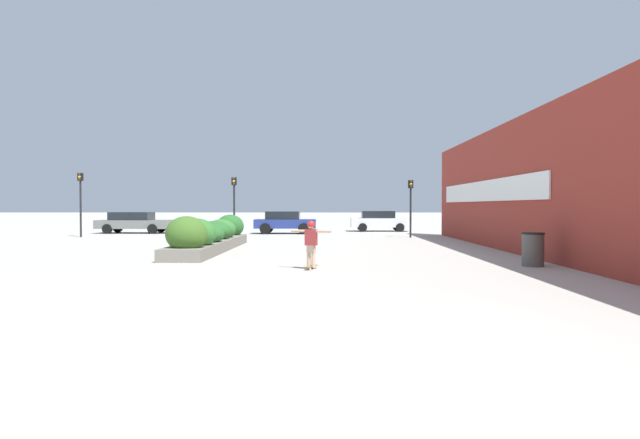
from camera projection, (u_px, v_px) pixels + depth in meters
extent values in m
plane|color=#ADA89E|center=(330.00, 343.00, 7.46)|extent=(300.00, 300.00, 0.00)
cube|color=maroon|center=(541.00, 184.00, 19.42)|extent=(0.60, 31.22, 5.07)
cube|color=white|center=(483.00, 191.00, 25.54)|extent=(0.06, 15.55, 0.91)
cube|color=slate|center=(211.00, 245.00, 22.86)|extent=(1.46, 10.01, 0.41)
ellipsoid|color=#3D6623|center=(187.00, 234.00, 18.92)|extent=(1.40, 1.26, 1.20)
ellipsoid|color=#33702D|center=(196.00, 234.00, 20.22)|extent=(1.46, 1.50, 1.08)
ellipsoid|color=#286028|center=(208.00, 234.00, 21.93)|extent=(1.25, 1.34, 0.76)
ellipsoid|color=#286028|center=(214.00, 231.00, 23.91)|extent=(1.47, 1.53, 0.87)
ellipsoid|color=#33702D|center=(221.00, 230.00, 25.12)|extent=(1.28, 1.23, 0.92)
ellipsoid|color=#286028|center=(230.00, 226.00, 27.28)|extent=(1.31, 1.35, 1.11)
cube|color=olive|center=(311.00, 266.00, 16.11)|extent=(0.38, 0.72, 0.01)
cylinder|color=beige|center=(312.00, 267.00, 16.37)|extent=(0.06, 0.07, 0.06)
cylinder|color=beige|center=(316.00, 267.00, 16.32)|extent=(0.06, 0.07, 0.06)
cylinder|color=beige|center=(306.00, 269.00, 15.90)|extent=(0.06, 0.07, 0.06)
cylinder|color=beige|center=(310.00, 269.00, 15.85)|extent=(0.06, 0.07, 0.06)
cylinder|color=tan|center=(309.00, 256.00, 16.13)|extent=(0.14, 0.14, 0.58)
cylinder|color=tan|center=(313.00, 256.00, 16.08)|extent=(0.14, 0.14, 0.58)
cube|color=gray|center=(311.00, 249.00, 16.10)|extent=(0.25, 0.23, 0.21)
cube|color=maroon|center=(311.00, 237.00, 16.09)|extent=(0.37, 0.26, 0.46)
cylinder|color=tan|center=(299.00, 231.00, 16.22)|extent=(0.43, 0.21, 0.08)
cylinder|color=tan|center=(324.00, 231.00, 15.96)|extent=(0.43, 0.21, 0.08)
sphere|color=tan|center=(311.00, 226.00, 16.08)|extent=(0.19, 0.19, 0.19)
sphere|color=red|center=(311.00, 225.00, 16.08)|extent=(0.22, 0.22, 0.22)
cylinder|color=#514C47|center=(533.00, 250.00, 16.91)|extent=(0.63, 0.63, 0.95)
cylinder|color=black|center=(533.00, 233.00, 16.90)|extent=(0.66, 0.66, 0.05)
cube|color=navy|center=(285.00, 224.00, 36.94)|extent=(3.93, 1.82, 0.58)
cube|color=black|center=(283.00, 215.00, 36.93)|extent=(2.16, 1.60, 0.51)
cylinder|color=black|center=(305.00, 228.00, 37.79)|extent=(0.71, 0.22, 0.71)
cylinder|color=black|center=(304.00, 229.00, 36.07)|extent=(0.71, 0.22, 0.71)
cylinder|color=black|center=(268.00, 228.00, 37.83)|extent=(0.71, 0.22, 0.71)
cylinder|color=black|center=(265.00, 229.00, 36.11)|extent=(0.71, 0.22, 0.71)
cube|color=slate|center=(135.00, 224.00, 37.54)|extent=(4.73, 1.93, 0.55)
cube|color=black|center=(132.00, 216.00, 37.53)|extent=(2.60, 1.70, 0.52)
cylinder|color=black|center=(161.00, 228.00, 38.44)|extent=(0.63, 0.22, 0.63)
cylinder|color=black|center=(152.00, 229.00, 36.61)|extent=(0.63, 0.22, 0.63)
cylinder|color=black|center=(118.00, 228.00, 38.49)|extent=(0.63, 0.22, 0.63)
cylinder|color=black|center=(107.00, 229.00, 36.65)|extent=(0.63, 0.22, 0.63)
cube|color=silver|center=(380.00, 223.00, 40.36)|extent=(4.17, 1.94, 0.64)
cube|color=black|center=(378.00, 214.00, 40.35)|extent=(2.29, 1.71, 0.50)
cylinder|color=black|center=(397.00, 227.00, 41.27)|extent=(0.60, 0.22, 0.60)
cylinder|color=black|center=(400.00, 228.00, 39.43)|extent=(0.60, 0.22, 0.60)
cylinder|color=black|center=(361.00, 227.00, 41.31)|extent=(0.60, 0.22, 0.60)
cylinder|color=black|center=(363.00, 227.00, 39.47)|extent=(0.60, 0.22, 0.60)
cube|color=silver|center=(531.00, 222.00, 40.05)|extent=(4.34, 1.77, 0.64)
cube|color=black|center=(529.00, 213.00, 40.04)|extent=(2.39, 1.56, 0.60)
cylinder|color=black|center=(546.00, 226.00, 40.88)|extent=(0.66, 0.22, 0.66)
cylinder|color=black|center=(555.00, 227.00, 39.20)|extent=(0.66, 0.22, 0.66)
cylinder|color=black|center=(508.00, 226.00, 40.92)|extent=(0.66, 0.22, 0.66)
cylinder|color=black|center=(516.00, 227.00, 39.24)|extent=(0.66, 0.22, 0.66)
cylinder|color=black|center=(234.00, 211.00, 32.87)|extent=(0.11, 0.11, 2.99)
cube|color=black|center=(234.00, 181.00, 32.83)|extent=(0.28, 0.20, 0.45)
sphere|color=#2D2823|center=(234.00, 179.00, 32.71)|extent=(0.15, 0.15, 0.15)
sphere|color=orange|center=(234.00, 181.00, 32.71)|extent=(0.15, 0.15, 0.15)
sphere|color=#2D2823|center=(234.00, 184.00, 32.72)|extent=(0.15, 0.15, 0.15)
cylinder|color=black|center=(411.00, 213.00, 32.30)|extent=(0.11, 0.11, 2.81)
cube|color=black|center=(411.00, 184.00, 32.26)|extent=(0.28, 0.20, 0.45)
sphere|color=#2D2823|center=(411.00, 181.00, 32.14)|extent=(0.15, 0.15, 0.15)
sphere|color=orange|center=(411.00, 184.00, 32.14)|extent=(0.15, 0.15, 0.15)
sphere|color=#2D2823|center=(411.00, 187.00, 32.15)|extent=(0.15, 0.15, 0.15)
cylinder|color=black|center=(81.00, 209.00, 32.70)|extent=(0.11, 0.11, 3.24)
cube|color=black|center=(80.00, 177.00, 32.66)|extent=(0.28, 0.20, 0.45)
sphere|color=#2D2823|center=(79.00, 174.00, 32.54)|extent=(0.15, 0.15, 0.15)
sphere|color=orange|center=(79.00, 177.00, 32.54)|extent=(0.15, 0.15, 0.15)
sphere|color=#2D2823|center=(79.00, 179.00, 32.54)|extent=(0.15, 0.15, 0.15)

